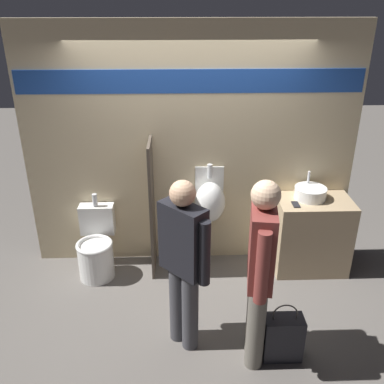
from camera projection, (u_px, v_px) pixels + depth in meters
name	position (u px, v px, depth m)	size (l,w,h in m)	color
ground_plane	(192.00, 285.00, 4.70)	(16.00, 16.00, 0.00)	#5B5651
display_wall	(191.00, 149.00, 4.66)	(3.62, 0.07, 2.70)	beige
sink_counter	(311.00, 235.00, 4.84)	(0.81, 0.52, 0.86)	tan
sink_basin	(310.00, 193.00, 4.67)	(0.35, 0.35, 0.27)	white
cell_phone	(296.00, 205.00, 4.55)	(0.07, 0.14, 0.01)	black
divider_near_counter	(152.00, 209.00, 4.67)	(0.03, 0.46, 1.54)	#4C4238
urinal_near_counter	(210.00, 202.00, 4.74)	(0.34, 0.32, 1.22)	silver
toilet	(96.00, 249.00, 4.78)	(0.40, 0.57, 0.90)	white
person_in_vest	(183.00, 260.00, 3.57)	(0.43, 0.43, 1.62)	#3D3D42
person_with_lanyard	(260.00, 269.00, 3.38)	(0.25, 0.59, 1.70)	#666056
shopping_bag	(283.00, 337.00, 3.70)	(0.34, 0.19, 0.57)	#232328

